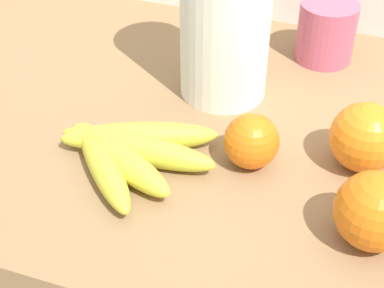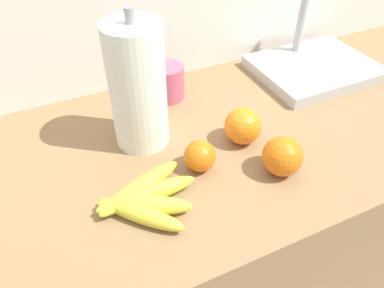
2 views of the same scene
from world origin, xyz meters
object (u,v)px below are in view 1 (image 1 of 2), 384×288
(banana_bunch, at_px, (126,151))
(orange_back_left, at_px, (365,137))
(orange_right, at_px, (375,211))
(paper_towel_roll, at_px, (226,1))
(orange_center, at_px, (251,141))
(mug, at_px, (326,32))

(banana_bunch, xyz_separation_m, orange_back_left, (0.27, 0.09, 0.02))
(orange_right, bearing_deg, orange_back_left, 100.16)
(banana_bunch, distance_m, orange_right, 0.29)
(paper_towel_roll, bearing_deg, orange_back_left, -26.53)
(banana_bunch, distance_m, orange_center, 0.15)
(orange_center, distance_m, paper_towel_roll, 0.19)
(banana_bunch, bearing_deg, orange_center, 18.93)
(orange_right, height_order, paper_towel_roll, paper_towel_roll)
(banana_bunch, height_order, orange_back_left, orange_back_left)
(paper_towel_roll, distance_m, mug, 0.21)
(banana_bunch, relative_size, mug, 2.24)
(paper_towel_roll, bearing_deg, banana_bunch, -108.84)
(orange_right, bearing_deg, banana_bunch, 173.73)
(orange_center, xyz_separation_m, paper_towel_roll, (-0.08, 0.14, 0.10))
(orange_back_left, distance_m, orange_right, 0.12)
(banana_bunch, xyz_separation_m, orange_right, (0.29, -0.03, 0.02))
(orange_back_left, xyz_separation_m, orange_right, (0.02, -0.12, -0.00))
(banana_bunch, distance_m, orange_back_left, 0.28)
(banana_bunch, xyz_separation_m, mug, (0.18, 0.33, 0.03))
(orange_center, relative_size, paper_towel_roll, 0.22)
(orange_center, bearing_deg, orange_back_left, 17.53)
(orange_back_left, bearing_deg, banana_bunch, -161.73)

